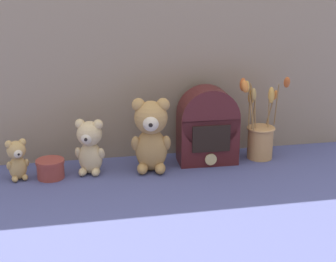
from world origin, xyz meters
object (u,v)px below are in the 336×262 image
Objects in this scene: teddy_bear_large at (151,134)px; vintage_radio at (208,127)px; flower_vase at (260,134)px; decorative_tin_tall at (50,169)px; teddy_bear_medium at (90,146)px; teddy_bear_small at (17,159)px.

vintage_radio reaches higher than teddy_bear_large.
flower_vase is 1.12× the size of vintage_radio.
decorative_tin_tall is at bearing -176.91° from flower_vase.
flower_vase is 0.20m from vintage_radio.
flower_vase reaches higher than vintage_radio.
teddy_bear_medium is (-0.20, 0.01, -0.03)m from teddy_bear_large.
teddy_bear_large is at bearing -1.23° from teddy_bear_small.
vintage_radio is at bearing -179.69° from flower_vase.
vintage_radio is (-0.20, -0.00, 0.04)m from flower_vase.
decorative_tin_tall is at bearing -4.43° from teddy_bear_small.
teddy_bear_large is 0.93× the size of vintage_radio.
teddy_bear_medium is 0.61m from flower_vase.
teddy_bear_small reaches higher than decorative_tin_tall.
vintage_radio is (0.41, 0.03, 0.03)m from teddy_bear_medium.
flower_vase is at bearing 5.86° from teddy_bear_large.
teddy_bear_medium is 2.02× the size of decorative_tin_tall.
flower_vase is (0.84, 0.03, 0.02)m from teddy_bear_small.
vintage_radio is (0.64, 0.03, 0.06)m from teddy_bear_small.
vintage_radio is at bearing 4.09° from decorative_tin_tall.
teddy_bear_large is at bearing -168.99° from vintage_radio.
decorative_tin_tall is (-0.34, 0.00, -0.10)m from teddy_bear_large.
decorative_tin_tall is at bearing -175.91° from vintage_radio.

